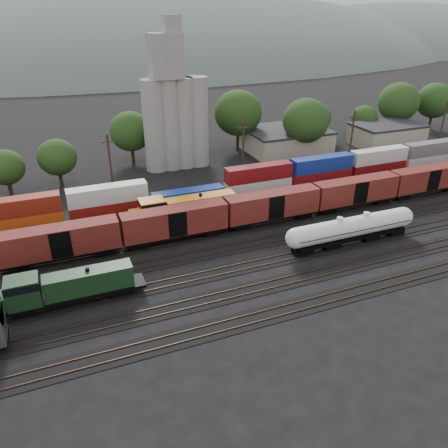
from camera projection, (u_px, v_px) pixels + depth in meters
name	position (u px, v px, depth m)	size (l,w,h in m)	color
ground	(228.00, 249.00, 60.85)	(600.00, 600.00, 0.00)	black
tracks	(228.00, 249.00, 60.83)	(180.00, 33.20, 0.20)	black
green_locomotive	(63.00, 288.00, 48.35)	(16.23, 2.86, 4.29)	black
tank_car_a	(338.00, 231.00, 60.36)	(16.39, 2.93, 4.30)	silver
tank_car_b	(365.00, 225.00, 61.84)	(16.32, 2.92, 4.28)	silver
orange_locomotive	(182.00, 209.00, 66.79)	(18.19, 3.03, 4.55)	black
boxcar_string	(175.00, 222.00, 61.59)	(138.20, 2.90, 4.20)	black
container_wall	(186.00, 193.00, 71.56)	(165.60, 2.60, 5.80)	black
grain_silo	(175.00, 113.00, 86.74)	(13.40, 5.00, 29.00)	gray
industrial_sheds	(193.00, 155.00, 91.14)	(119.38, 17.26, 5.10)	#9E937F
tree_band	(169.00, 128.00, 91.14)	(161.41, 21.18, 13.95)	black
utility_poles	(180.00, 160.00, 76.31)	(122.20, 0.36, 12.00)	black
distant_hills	(114.00, 90.00, 293.69)	(860.00, 286.00, 130.00)	#59665B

